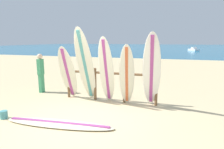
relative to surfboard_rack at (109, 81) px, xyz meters
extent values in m
plane|color=#D3BC8C|center=(-0.24, -1.82, -0.71)|extent=(120.00, 120.00, 0.00)
cube|color=#196B93|center=(-0.24, 56.18, -0.71)|extent=(120.00, 80.00, 0.01)
cylinder|color=brown|center=(-1.57, 0.00, -0.15)|extent=(0.09, 0.09, 1.13)
cylinder|color=brown|center=(-0.52, 0.00, -0.15)|extent=(0.09, 0.09, 1.13)
cylinder|color=brown|center=(0.52, 0.00, -0.15)|extent=(0.09, 0.09, 1.13)
cylinder|color=brown|center=(1.57, 0.00, -0.15)|extent=(0.09, 0.09, 1.13)
cylinder|color=brown|center=(0.00, 0.00, 0.26)|extent=(3.25, 0.08, 0.08)
ellipsoid|color=silver|center=(-1.44, -0.26, 0.24)|extent=(0.65, 0.97, 1.90)
cube|color=#A53F8C|center=(-1.44, -0.26, 0.24)|extent=(0.19, 0.86, 1.76)
ellipsoid|color=silver|center=(-0.70, -0.38, 0.53)|extent=(0.59, 1.14, 2.49)
cube|color=teal|center=(-0.70, -0.38, 0.53)|extent=(0.13, 1.05, 2.30)
ellipsoid|color=white|center=(0.01, -0.34, 0.39)|extent=(0.53, 0.88, 2.21)
cube|color=#A53F8C|center=(0.01, -0.34, 0.39)|extent=(0.13, 0.80, 2.03)
ellipsoid|color=silver|center=(0.67, -0.30, 0.27)|extent=(0.57, 0.72, 1.97)
cube|color=#CC5933|center=(0.67, -0.30, 0.27)|extent=(0.18, 0.63, 1.82)
ellipsoid|color=white|center=(1.43, -0.36, 0.45)|extent=(0.61, 1.05, 2.33)
cube|color=#A53F8C|center=(1.43, -0.36, 0.45)|extent=(0.17, 0.95, 2.15)
ellipsoid|color=beige|center=(-0.62, -2.21, -0.68)|extent=(2.88, 0.77, 0.07)
cube|color=#A53F8C|center=(-0.62, -2.21, -0.68)|extent=(2.62, 0.32, 0.08)
cube|color=#3F9966|center=(-2.96, 0.28, -0.35)|extent=(0.14, 0.21, 0.73)
cube|color=#3F9966|center=(-2.96, 0.28, 0.32)|extent=(0.16, 0.25, 0.62)
sphere|color=beige|center=(-2.96, 0.28, 0.74)|extent=(0.21, 0.21, 0.21)
cube|color=silver|center=(6.25, 35.68, -0.53)|extent=(2.08, 2.59, 0.35)
cube|color=silver|center=(6.25, 35.68, -0.18)|extent=(1.06, 1.11, 0.36)
cylinder|color=teal|center=(-2.25, -2.29, -0.61)|extent=(0.19, 0.19, 0.21)
camera|label=1|loc=(1.96, -6.14, 1.36)|focal=30.97mm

